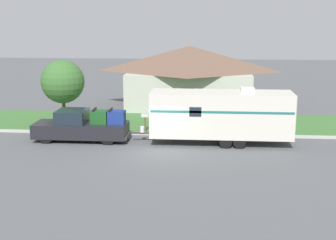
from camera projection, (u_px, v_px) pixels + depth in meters
The scene contains 8 objects.
ground_plane at pixel (158, 151), 26.84m from camera, with size 120.00×120.00×0.00m, color #515456.
curb_strip at pixel (163, 134), 30.48m from camera, with size 80.00×0.30×0.14m.
lawn_strip at pixel (168, 122), 34.04m from camera, with size 80.00×7.00×0.03m.
house_across_street at pixel (189, 76), 39.46m from camera, with size 11.00×6.82×5.18m.
pickup_truck at pixel (82, 126), 28.98m from camera, with size 5.88×2.06×2.04m.
travel_trailer at pixel (221, 114), 28.09m from camera, with size 9.72×2.39×3.45m.
mailbox at pixel (145, 118), 31.06m from camera, with size 0.48×0.20×1.25m.
tree_in_yard at pixel (63, 82), 32.99m from camera, with size 3.06×3.06×4.60m.
Camera 1 is at (2.71, -25.69, 7.54)m, focal length 50.00 mm.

